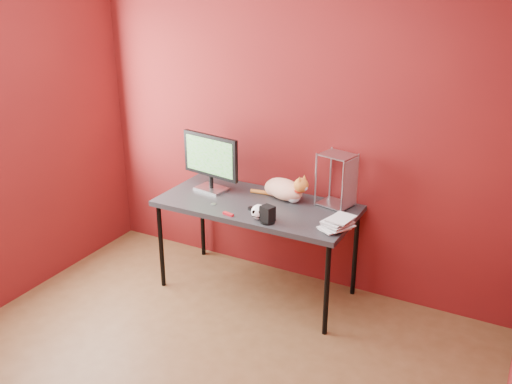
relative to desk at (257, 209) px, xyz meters
The scene contains 11 objects.
room 1.57m from the desk, 83.75° to the right, with size 3.52×3.52×2.61m.
desk is the anchor object (origin of this frame).
monitor 0.55m from the desk, behind, with size 0.53×0.21×0.46m.
cat 0.26m from the desk, 49.78° to the left, with size 0.51×0.28×0.24m.
skull_mug 0.31m from the desk, 59.24° to the right, with size 0.11×0.11×0.11m.
speaker 0.37m from the desk, 49.95° to the right, with size 0.11×0.11×0.12m.
book_stack 0.84m from the desk, ahead, with size 0.23×0.24×0.98m.
wire_rack 0.64m from the desk, 24.50° to the left, with size 0.27×0.24×0.41m.
pocket_knife 0.31m from the desk, 105.55° to the right, with size 0.09×0.02×0.02m, color #A80C17.
black_gadget 0.15m from the desk, 77.41° to the right, with size 0.05×0.03×0.03m, color black.
washer 0.33m from the desk, 149.00° to the right, with size 0.04×0.04×0.00m, color #A5A5A9.
Camera 1 is at (1.70, -2.13, 2.44)m, focal length 40.00 mm.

